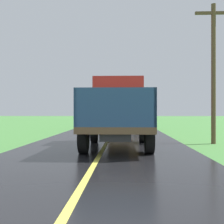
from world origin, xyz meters
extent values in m
cube|color=#2D2D30|center=(0.50, 9.11, 0.68)|extent=(0.90, 5.51, 0.24)
cube|color=brown|center=(0.50, 9.11, 0.88)|extent=(2.30, 5.80, 0.20)
cube|color=red|center=(0.50, 11.06, 1.93)|extent=(2.10, 1.90, 1.90)
cube|color=black|center=(0.50, 12.01, 2.26)|extent=(1.78, 0.02, 0.76)
cube|color=#2D517F|center=(-0.61, 8.13, 1.53)|extent=(0.08, 3.85, 1.10)
cube|color=#2D517F|center=(1.61, 8.13, 1.53)|extent=(0.08, 3.85, 1.10)
cube|color=#2D517F|center=(0.50, 6.25, 1.53)|extent=(2.30, 0.08, 1.10)
cube|color=#2D517F|center=(0.50, 10.02, 1.53)|extent=(2.30, 0.08, 1.10)
cylinder|color=black|center=(-0.55, 10.90, 0.58)|extent=(0.28, 1.00, 1.00)
cylinder|color=black|center=(1.55, 10.90, 0.58)|extent=(0.28, 1.00, 1.00)
cylinder|color=black|center=(-0.55, 7.51, 0.58)|extent=(0.28, 1.00, 1.00)
cylinder|color=black|center=(1.55, 7.51, 0.58)|extent=(0.28, 1.00, 1.00)
ellipsoid|color=#83B82D|center=(-0.17, 9.31, 1.81)|extent=(0.54, 0.67, 0.40)
ellipsoid|color=#87B32E|center=(0.85, 9.19, 1.52)|extent=(0.43, 0.43, 0.37)
ellipsoid|color=#89B827|center=(1.26, 8.68, 1.45)|extent=(0.51, 0.61, 0.52)
ellipsoid|color=#76B435|center=(0.63, 9.73, 1.49)|extent=(0.58, 0.63, 0.39)
ellipsoid|color=#7DB823|center=(-0.25, 7.00, 1.19)|extent=(0.60, 0.67, 0.47)
ellipsoid|color=#80C12E|center=(0.71, 9.32, 1.50)|extent=(0.52, 0.49, 0.44)
ellipsoid|color=#77B527|center=(1.18, 6.74, 1.50)|extent=(0.49, 0.47, 0.39)
cube|color=#2D2D30|center=(0.72, 21.87, 0.68)|extent=(0.90, 5.51, 0.24)
cube|color=brown|center=(0.72, 21.87, 0.88)|extent=(2.30, 5.80, 0.20)
cube|color=#1E479E|center=(0.72, 23.82, 1.93)|extent=(2.10, 1.90, 1.90)
cube|color=black|center=(0.72, 24.77, 2.26)|extent=(1.78, 0.02, 0.76)
cube|color=brown|center=(-0.39, 20.89, 1.53)|extent=(0.08, 3.85, 1.10)
cube|color=brown|center=(1.83, 20.89, 1.53)|extent=(0.08, 3.85, 1.10)
cube|color=brown|center=(0.72, 19.01, 1.53)|extent=(2.30, 0.08, 1.10)
cube|color=brown|center=(0.72, 22.78, 1.53)|extent=(2.30, 0.08, 1.10)
cylinder|color=black|center=(-0.33, 23.66, 0.58)|extent=(0.28, 1.00, 1.00)
cylinder|color=black|center=(1.77, 23.66, 0.58)|extent=(0.28, 1.00, 1.00)
cylinder|color=black|center=(-0.33, 20.27, 0.58)|extent=(0.28, 1.00, 1.00)
cylinder|color=black|center=(1.77, 20.27, 0.58)|extent=(0.28, 1.00, 1.00)
ellipsoid|color=#7DC125|center=(0.72, 22.23, 1.14)|extent=(0.43, 0.48, 0.37)
ellipsoid|color=#7AC32A|center=(0.75, 21.47, 1.16)|extent=(0.49, 0.61, 0.46)
ellipsoid|color=#84AE28|center=(1.19, 20.32, 1.50)|extent=(0.51, 0.48, 0.41)
ellipsoid|color=#79C336|center=(0.31, 21.45, 1.14)|extent=(0.52, 0.59, 0.38)
ellipsoid|color=#8CB422|center=(1.49, 20.54, 1.46)|extent=(0.58, 0.66, 0.41)
ellipsoid|color=#76BC22|center=(0.45, 20.14, 1.15)|extent=(0.48, 0.53, 0.40)
ellipsoid|color=#7FB720|center=(0.40, 19.92, 1.78)|extent=(0.60, 0.56, 0.38)
ellipsoid|color=#7BBA26|center=(0.33, 20.58, 1.46)|extent=(0.45, 0.48, 0.42)
ellipsoid|color=#88AC2C|center=(0.22, 20.87, 1.19)|extent=(0.55, 0.70, 0.39)
ellipsoid|color=#82B120|center=(0.27, 22.50, 1.45)|extent=(0.46, 0.59, 0.49)
ellipsoid|color=#80C22A|center=(1.03, 20.41, 1.49)|extent=(0.42, 0.49, 0.41)
ellipsoid|color=#7BAE26|center=(0.66, 21.98, 1.47)|extent=(0.46, 0.56, 0.40)
ellipsoid|color=#7CBC20|center=(0.47, 19.63, 1.13)|extent=(0.46, 0.43, 0.49)
cylinder|color=brown|center=(4.68, 11.24, 3.08)|extent=(0.20, 0.20, 6.16)
cube|color=brown|center=(4.68, 11.24, 5.76)|extent=(1.60, 0.12, 0.12)
camera|label=1|loc=(0.76, -1.90, 1.40)|focal=47.30mm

